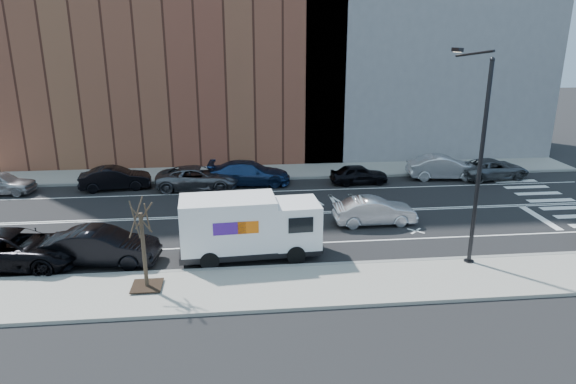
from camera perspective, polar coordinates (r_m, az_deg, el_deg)
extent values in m
plane|color=black|center=(29.43, 0.78, -2.41)|extent=(120.00, 120.00, 0.00)
cube|color=gray|center=(21.43, 3.56, -10.30)|extent=(44.00, 3.60, 0.15)
cube|color=gray|center=(37.75, -0.77, 2.28)|extent=(44.00, 3.60, 0.15)
cube|color=gray|center=(23.01, 2.83, -8.19)|extent=(44.00, 0.25, 0.17)
cube|color=gray|center=(36.02, -0.51, 1.54)|extent=(44.00, 0.25, 0.17)
cube|color=brown|center=(43.31, -12.89, 18.47)|extent=(26.00, 10.00, 22.00)
cylinder|color=black|center=(23.20, 20.53, 2.54)|extent=(0.18, 0.18, 9.00)
cylinder|color=black|center=(24.64, 19.42, -7.38)|extent=(0.44, 0.44, 0.20)
sphere|color=black|center=(22.54, 21.77, 13.51)|extent=(0.20, 0.20, 0.20)
cylinder|color=black|center=(24.06, 19.94, 14.25)|extent=(0.11, 3.49, 0.48)
cube|color=black|center=(25.60, 18.31, 14.79)|extent=(0.25, 0.80, 0.18)
cube|color=#FFF2CC|center=(25.60, 18.29, 14.57)|extent=(0.18, 0.55, 0.03)
cube|color=black|center=(21.79, -15.39, -10.00)|extent=(1.20, 1.20, 0.04)
cylinder|color=#382B1E|center=(21.14, -15.72, -6.34)|extent=(0.16, 0.16, 3.20)
cylinder|color=#382B1E|center=(20.58, -15.36, -2.77)|extent=(0.06, 0.80, 1.44)
cylinder|color=#382B1E|center=(20.83, -15.73, -2.55)|extent=(0.81, 0.31, 1.19)
cylinder|color=#382B1E|center=(20.80, -16.53, -2.66)|extent=(0.58, 0.76, 1.50)
cylinder|color=#382B1E|center=(20.53, -16.67, -2.94)|extent=(0.47, 0.61, 1.37)
cylinder|color=#382B1E|center=(20.39, -15.94, -3.01)|extent=(0.72, 0.29, 1.13)
cube|color=black|center=(23.89, -4.36, -6.22)|extent=(6.38, 2.50, 0.30)
cube|color=white|center=(23.74, 0.94, -3.43)|extent=(2.15, 2.29, 2.02)
cube|color=black|center=(23.83, 3.38, -2.59)|extent=(0.17, 1.87, 0.96)
cube|color=black|center=(22.62, 1.44, -3.70)|extent=(1.11, 0.11, 0.71)
cube|color=black|center=(24.65, 0.48, -1.86)|extent=(1.11, 0.11, 0.71)
cube|color=black|center=(24.30, 3.23, -5.51)|extent=(0.27, 2.03, 0.35)
cube|color=white|center=(23.34, -6.66, -3.40)|extent=(4.37, 2.48, 2.32)
cube|color=#47198C|center=(22.23, -6.52, -4.07)|extent=(1.41, 0.11, 0.56)
cube|color=orange|center=(22.28, -4.44, -3.96)|extent=(0.91, 0.08, 0.56)
cube|color=#47198C|center=(24.35, -6.82, -2.11)|extent=(1.41, 0.11, 0.56)
cube|color=orange|center=(24.39, -4.92, -2.01)|extent=(0.91, 0.08, 0.56)
cylinder|color=black|center=(23.23, 0.88, -6.97)|extent=(0.86, 0.33, 0.85)
cylinder|color=black|center=(25.06, 0.05, -5.07)|extent=(0.86, 0.33, 0.85)
cylinder|color=black|center=(22.92, -8.70, -7.55)|extent=(0.86, 0.33, 0.85)
cylinder|color=black|center=(24.77, -8.79, -5.57)|extent=(0.86, 0.33, 0.85)
imported|color=#98979C|center=(37.54, -29.39, 0.91)|extent=(4.49, 2.17, 1.48)
imported|color=black|center=(35.53, -18.63, 1.46)|extent=(4.68, 2.14, 1.49)
imported|color=#54555C|center=(34.28, -10.00, 1.57)|extent=(5.45, 2.65, 1.49)
imported|color=navy|center=(34.80, -4.31, 2.12)|extent=(5.66, 2.70, 1.59)
imported|color=black|center=(35.24, 7.88, 1.97)|extent=(3.94, 1.73, 1.32)
imported|color=silver|center=(37.64, 16.88, 2.64)|extent=(5.13, 2.21, 1.64)
imported|color=#505458|center=(38.90, 21.79, 2.42)|extent=(5.32, 3.00, 1.40)
imported|color=silver|center=(28.06, 9.58, -2.11)|extent=(4.46, 1.65, 1.46)
imported|color=black|center=(24.51, -19.96, -5.73)|extent=(5.15, 2.32, 1.64)
imported|color=black|center=(25.82, -28.01, -5.61)|extent=(6.15, 3.28, 1.64)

